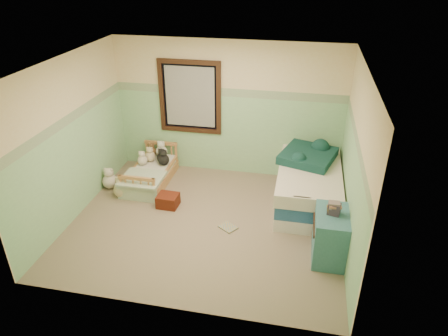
% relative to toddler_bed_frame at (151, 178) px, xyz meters
% --- Properties ---
extents(floor, '(4.20, 3.60, 0.02)m').
position_rel_toddler_bed_frame_xyz_m(floor, '(1.30, -1.05, -0.09)').
color(floor, '#7B6D57').
rests_on(floor, ground).
extents(ceiling, '(4.20, 3.60, 0.02)m').
position_rel_toddler_bed_frame_xyz_m(ceiling, '(1.30, -1.05, 2.43)').
color(ceiling, white).
rests_on(ceiling, wall_back).
extents(wall_back, '(4.20, 0.04, 2.50)m').
position_rel_toddler_bed_frame_xyz_m(wall_back, '(1.30, 0.75, 1.17)').
color(wall_back, beige).
rests_on(wall_back, floor).
extents(wall_front, '(4.20, 0.04, 2.50)m').
position_rel_toddler_bed_frame_xyz_m(wall_front, '(1.30, -2.85, 1.17)').
color(wall_front, beige).
rests_on(wall_front, floor).
extents(wall_left, '(0.04, 3.60, 2.50)m').
position_rel_toddler_bed_frame_xyz_m(wall_left, '(-0.80, -1.05, 1.17)').
color(wall_left, beige).
rests_on(wall_left, floor).
extents(wall_right, '(0.04, 3.60, 2.50)m').
position_rel_toddler_bed_frame_xyz_m(wall_right, '(3.40, -1.05, 1.17)').
color(wall_right, beige).
rests_on(wall_right, floor).
extents(wainscot_mint, '(4.20, 0.01, 1.50)m').
position_rel_toddler_bed_frame_xyz_m(wainscot_mint, '(1.30, 0.74, 0.67)').
color(wainscot_mint, '#89BE8A').
rests_on(wainscot_mint, floor).
extents(border_strip, '(4.20, 0.01, 0.15)m').
position_rel_toddler_bed_frame_xyz_m(border_strip, '(1.30, 0.74, 1.49)').
color(border_strip, '#3C6C41').
rests_on(border_strip, wall_back).
extents(window_frame, '(1.16, 0.06, 1.36)m').
position_rel_toddler_bed_frame_xyz_m(window_frame, '(0.60, 0.71, 1.37)').
color(window_frame, black).
rests_on(window_frame, wall_back).
extents(window_blinds, '(0.92, 0.01, 1.12)m').
position_rel_toddler_bed_frame_xyz_m(window_blinds, '(0.60, 0.72, 1.37)').
color(window_blinds, '#B3B3B1').
rests_on(window_blinds, window_frame).
extents(toddler_bed_frame, '(0.66, 1.31, 0.17)m').
position_rel_toddler_bed_frame_xyz_m(toddler_bed_frame, '(0.00, 0.00, 0.00)').
color(toddler_bed_frame, '#AD6E3F').
rests_on(toddler_bed_frame, floor).
extents(toddler_mattress, '(0.60, 1.26, 0.12)m').
position_rel_toddler_bed_frame_xyz_m(toddler_mattress, '(0.00, 0.00, 0.14)').
color(toddler_mattress, silver).
rests_on(toddler_mattress, toddler_bed_frame).
extents(patchwork_quilt, '(0.71, 0.66, 0.03)m').
position_rel_toddler_bed_frame_xyz_m(patchwork_quilt, '(0.00, -0.41, 0.22)').
color(patchwork_quilt, '#6995B9').
rests_on(patchwork_quilt, toddler_mattress).
extents(plush_bed_brown, '(0.18, 0.18, 0.18)m').
position_rel_toddler_bed_frame_xyz_m(plush_bed_brown, '(-0.15, 0.50, 0.29)').
color(plush_bed_brown, brown).
rests_on(plush_bed_brown, toddler_mattress).
extents(plush_bed_white, '(0.22, 0.22, 0.22)m').
position_rel_toddler_bed_frame_xyz_m(plush_bed_white, '(0.05, 0.50, 0.32)').
color(plush_bed_white, silver).
rests_on(plush_bed_white, toddler_mattress).
extents(plush_bed_tan, '(0.20, 0.20, 0.20)m').
position_rel_toddler_bed_frame_xyz_m(plush_bed_tan, '(-0.10, 0.28, 0.30)').
color(plush_bed_tan, beige).
rests_on(plush_bed_tan, toddler_mattress).
extents(plush_bed_dark, '(0.19, 0.19, 0.19)m').
position_rel_toddler_bed_frame_xyz_m(plush_bed_dark, '(0.13, 0.28, 0.30)').
color(plush_bed_dark, black).
rests_on(plush_bed_dark, toddler_mattress).
extents(plush_floor_cream, '(0.27, 0.27, 0.27)m').
position_rel_toddler_bed_frame_xyz_m(plush_floor_cream, '(-0.65, -0.34, 0.05)').
color(plush_floor_cream, beige).
rests_on(plush_floor_cream, floor).
extents(plush_floor_tan, '(0.26, 0.26, 0.26)m').
position_rel_toddler_bed_frame_xyz_m(plush_floor_tan, '(-0.33, -0.58, 0.05)').
color(plush_floor_tan, beige).
rests_on(plush_floor_tan, floor).
extents(twin_bed_frame, '(0.97, 1.94, 0.22)m').
position_rel_toddler_bed_frame_xyz_m(twin_bed_frame, '(2.85, -0.11, 0.03)').
color(twin_bed_frame, white).
rests_on(twin_bed_frame, floor).
extents(twin_boxspring, '(0.97, 1.94, 0.22)m').
position_rel_toddler_bed_frame_xyz_m(twin_boxspring, '(2.85, -0.11, 0.25)').
color(twin_boxspring, navy).
rests_on(twin_boxspring, twin_bed_frame).
extents(twin_mattress, '(1.01, 1.98, 0.22)m').
position_rel_toddler_bed_frame_xyz_m(twin_mattress, '(2.85, -0.11, 0.47)').
color(twin_mattress, white).
rests_on(twin_mattress, twin_boxspring).
extents(teal_blanket, '(1.04, 1.08, 0.14)m').
position_rel_toddler_bed_frame_xyz_m(teal_blanket, '(2.80, 0.19, 0.65)').
color(teal_blanket, '#0F3531').
rests_on(teal_blanket, twin_mattress).
extents(dresser, '(0.44, 0.71, 0.71)m').
position_rel_toddler_bed_frame_xyz_m(dresser, '(3.17, -1.50, 0.27)').
color(dresser, '#376D7A').
rests_on(dresser, floor).
extents(book_stack, '(0.19, 0.16, 0.16)m').
position_rel_toddler_bed_frame_xyz_m(book_stack, '(3.17, -1.49, 0.70)').
color(book_stack, '#512F29').
rests_on(book_stack, dresser).
extents(red_pillow, '(0.35, 0.31, 0.21)m').
position_rel_toddler_bed_frame_xyz_m(red_pillow, '(0.56, -0.71, 0.02)').
color(red_pillow, '#A13419').
rests_on(red_pillow, floor).
extents(floor_book, '(0.33, 0.31, 0.02)m').
position_rel_toddler_bed_frame_xyz_m(floor_book, '(1.67, -1.12, -0.07)').
color(floor_book, orange).
rests_on(floor_book, floor).
extents(extra_plush_0, '(0.19, 0.19, 0.19)m').
position_rel_toddler_bed_frame_xyz_m(extra_plush_0, '(-0.19, 0.11, 0.30)').
color(extra_plush_0, beige).
rests_on(extra_plush_0, toddler_mattress).
extents(extra_plush_1, '(0.21, 0.21, 0.21)m').
position_rel_toddler_bed_frame_xyz_m(extra_plush_1, '(0.20, 0.18, 0.31)').
color(extra_plush_1, black).
rests_on(extra_plush_1, toddler_mattress).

